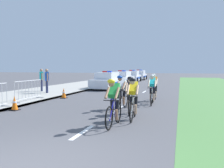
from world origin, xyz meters
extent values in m
cube|color=#A3A099|center=(-7.13, 14.00, 0.06)|extent=(5.10, 60.00, 0.12)
cube|color=#9E9E99|center=(-4.66, 14.00, 0.07)|extent=(0.16, 60.00, 0.13)
cube|color=white|center=(0.00, 2.64, 0.00)|extent=(0.14, 1.60, 0.01)
cube|color=white|center=(0.00, 6.64, 0.00)|extent=(0.14, 1.60, 0.01)
cube|color=white|center=(0.00, 10.64, 0.00)|extent=(0.14, 1.60, 0.01)
cube|color=white|center=(0.00, 14.64, 0.00)|extent=(0.14, 1.60, 0.01)
torus|color=black|center=(0.67, 3.06, 0.36)|extent=(0.05, 0.72, 0.72)
cylinder|color=#99999E|center=(0.67, 3.06, 0.36)|extent=(0.06, 0.06, 0.06)
torus|color=black|center=(0.68, 4.06, 0.36)|extent=(0.05, 0.72, 0.72)
cylinder|color=#99999E|center=(0.68, 4.06, 0.36)|extent=(0.06, 0.06, 0.06)
cylinder|color=#1E1E99|center=(0.67, 3.51, 0.90)|extent=(0.04, 0.55, 0.04)
cylinder|color=#1E1E99|center=(0.67, 3.34, 0.58)|extent=(0.05, 0.48, 0.63)
cylinder|color=#1E1E99|center=(0.68, 3.71, 0.60)|extent=(0.04, 0.04, 0.65)
cylinder|color=black|center=(0.67, 3.16, 0.88)|extent=(0.42, 0.03, 0.03)
cube|color=black|center=(0.68, 3.71, 0.94)|extent=(0.10, 0.22, 0.05)
cube|color=green|center=(0.67, 3.59, 1.14)|extent=(0.29, 0.54, 0.47)
cube|color=black|center=(0.68, 3.70, 0.98)|extent=(0.28, 0.20, 0.18)
cylinder|color=black|center=(0.77, 3.65, 0.64)|extent=(0.11, 0.22, 0.40)
cylinder|color=#9E7051|center=(0.76, 3.57, 0.37)|extent=(0.09, 0.15, 0.36)
cylinder|color=black|center=(0.59, 3.65, 0.64)|extent=(0.11, 0.17, 0.40)
cylinder|color=#9E7051|center=(0.58, 3.57, 0.37)|extent=(0.09, 0.12, 0.36)
cylinder|color=#9E7051|center=(0.83, 3.37, 1.09)|extent=(0.08, 0.40, 0.35)
cylinder|color=#9E7051|center=(0.51, 3.38, 1.09)|extent=(0.08, 0.40, 0.35)
sphere|color=#9E7051|center=(0.67, 3.29, 1.38)|extent=(0.19, 0.19, 0.19)
ellipsoid|color=yellow|center=(0.67, 3.28, 1.45)|extent=(0.23, 0.32, 0.24)
torus|color=black|center=(1.11, 4.19, 0.36)|extent=(0.09, 0.73, 0.72)
cylinder|color=#99999E|center=(1.11, 4.19, 0.36)|extent=(0.06, 0.06, 0.06)
torus|color=black|center=(1.05, 5.18, 0.36)|extent=(0.09, 0.73, 0.72)
cylinder|color=#99999E|center=(1.05, 5.18, 0.36)|extent=(0.06, 0.06, 0.06)
cylinder|color=silver|center=(1.08, 4.63, 0.90)|extent=(0.07, 0.55, 0.04)
cylinder|color=silver|center=(1.10, 4.46, 0.58)|extent=(0.07, 0.48, 0.63)
cylinder|color=silver|center=(1.07, 4.83, 0.60)|extent=(0.04, 0.04, 0.65)
cylinder|color=black|center=(1.11, 4.29, 0.88)|extent=(0.42, 0.06, 0.03)
cube|color=black|center=(1.07, 4.83, 0.94)|extent=(0.11, 0.23, 0.05)
cube|color=yellow|center=(1.08, 4.71, 1.14)|extent=(0.32, 0.56, 0.46)
cube|color=black|center=(1.07, 4.82, 0.98)|extent=(0.29, 0.22, 0.18)
cylinder|color=black|center=(1.16, 4.78, 0.64)|extent=(0.12, 0.23, 0.40)
cylinder|color=tan|center=(1.17, 4.70, 0.37)|extent=(0.10, 0.16, 0.36)
cylinder|color=black|center=(0.98, 4.77, 0.64)|extent=(0.12, 0.18, 0.40)
cylinder|color=tan|center=(0.99, 4.69, 0.37)|extent=(0.10, 0.13, 0.36)
cylinder|color=tan|center=(1.25, 4.51, 1.09)|extent=(0.10, 0.41, 0.35)
cylinder|color=tan|center=(0.93, 4.48, 1.09)|extent=(0.10, 0.41, 0.35)
sphere|color=tan|center=(1.10, 4.41, 1.38)|extent=(0.19, 0.19, 0.19)
ellipsoid|color=black|center=(1.10, 4.40, 1.45)|extent=(0.25, 0.33, 0.24)
torus|color=black|center=(0.82, 5.27, 0.36)|extent=(0.12, 0.72, 0.72)
cylinder|color=#99999E|center=(0.82, 5.27, 0.36)|extent=(0.07, 0.07, 0.06)
torus|color=black|center=(0.71, 6.27, 0.36)|extent=(0.12, 0.72, 0.72)
cylinder|color=#99999E|center=(0.71, 6.27, 0.36)|extent=(0.07, 0.07, 0.06)
cylinder|color=white|center=(0.77, 5.72, 0.90)|extent=(0.10, 0.55, 0.04)
cylinder|color=white|center=(0.79, 5.54, 0.58)|extent=(0.09, 0.48, 0.63)
cylinder|color=white|center=(0.75, 5.92, 0.60)|extent=(0.04, 0.04, 0.65)
cylinder|color=black|center=(0.80, 5.37, 0.88)|extent=(0.42, 0.07, 0.03)
cube|color=black|center=(0.75, 5.92, 0.94)|extent=(0.12, 0.23, 0.05)
cube|color=black|center=(0.76, 5.79, 1.14)|extent=(0.34, 0.57, 0.46)
cube|color=black|center=(0.75, 5.91, 0.98)|extent=(0.30, 0.23, 0.18)
cylinder|color=black|center=(0.84, 5.87, 0.64)|extent=(0.13, 0.23, 0.40)
cylinder|color=tan|center=(0.85, 5.79, 0.37)|extent=(0.11, 0.16, 0.36)
cylinder|color=black|center=(0.66, 5.85, 0.64)|extent=(0.13, 0.18, 0.40)
cylinder|color=tan|center=(0.67, 5.77, 0.37)|extent=(0.10, 0.13, 0.36)
cylinder|color=tan|center=(0.94, 5.60, 1.09)|extent=(0.12, 0.41, 0.35)
cylinder|color=tan|center=(0.62, 5.56, 1.09)|extent=(0.12, 0.41, 0.35)
sphere|color=tan|center=(0.79, 5.50, 1.38)|extent=(0.19, 0.19, 0.19)
ellipsoid|color=black|center=(0.79, 5.49, 1.45)|extent=(0.26, 0.34, 0.24)
torus|color=black|center=(0.10, 6.23, 0.36)|extent=(0.11, 0.73, 0.72)
cylinder|color=#99999E|center=(0.10, 6.23, 0.36)|extent=(0.07, 0.07, 0.06)
torus|color=black|center=(0.19, 7.23, 0.36)|extent=(0.11, 0.73, 0.72)
cylinder|color=#99999E|center=(0.19, 7.23, 0.36)|extent=(0.07, 0.07, 0.06)
cylinder|color=black|center=(0.14, 6.68, 0.90)|extent=(0.08, 0.55, 0.04)
cylinder|color=black|center=(0.13, 6.51, 0.58)|extent=(0.08, 0.48, 0.63)
cylinder|color=black|center=(0.16, 6.88, 0.60)|extent=(0.04, 0.04, 0.65)
cylinder|color=black|center=(0.11, 6.33, 0.88)|extent=(0.42, 0.06, 0.03)
cube|color=black|center=(0.16, 6.88, 0.94)|extent=(0.12, 0.23, 0.05)
cube|color=white|center=(0.15, 6.76, 1.14)|extent=(0.33, 0.56, 0.47)
cube|color=black|center=(0.16, 6.87, 0.98)|extent=(0.30, 0.22, 0.18)
cylinder|color=black|center=(0.25, 6.81, 0.64)|extent=(0.13, 0.23, 0.40)
cylinder|color=#9E7051|center=(0.24, 6.74, 0.37)|extent=(0.10, 0.16, 0.36)
cylinder|color=black|center=(0.07, 6.83, 0.64)|extent=(0.12, 0.18, 0.40)
cylinder|color=#9E7051|center=(0.06, 6.75, 0.37)|extent=(0.10, 0.13, 0.36)
cylinder|color=#9E7051|center=(0.29, 6.53, 1.09)|extent=(0.11, 0.41, 0.35)
cylinder|color=#9E7051|center=(-0.03, 6.56, 1.09)|extent=(0.11, 0.41, 0.35)
sphere|color=#9E7051|center=(0.12, 6.46, 1.38)|extent=(0.19, 0.19, 0.19)
ellipsoid|color=blue|center=(0.12, 6.45, 1.45)|extent=(0.26, 0.33, 0.24)
torus|color=black|center=(1.35, 7.90, 0.36)|extent=(0.07, 0.73, 0.72)
cylinder|color=#99999E|center=(1.35, 7.90, 0.36)|extent=(0.06, 0.06, 0.06)
torus|color=black|center=(1.31, 8.90, 0.36)|extent=(0.07, 0.73, 0.72)
cylinder|color=#99999E|center=(1.31, 8.90, 0.36)|extent=(0.06, 0.06, 0.06)
cylinder|color=silver|center=(1.33, 8.35, 0.90)|extent=(0.06, 0.55, 0.04)
cylinder|color=silver|center=(1.34, 8.18, 0.58)|extent=(0.06, 0.48, 0.63)
cylinder|color=silver|center=(1.32, 8.55, 0.60)|extent=(0.04, 0.04, 0.65)
cylinder|color=black|center=(1.34, 8.00, 0.88)|extent=(0.42, 0.04, 0.03)
cube|color=black|center=(1.32, 8.55, 0.94)|extent=(0.11, 0.22, 0.05)
cube|color=#19B2B7|center=(1.33, 8.43, 1.14)|extent=(0.30, 0.56, 0.45)
cube|color=black|center=(1.32, 8.54, 0.98)|extent=(0.29, 0.21, 0.18)
cylinder|color=black|center=(1.42, 8.49, 0.64)|extent=(0.12, 0.23, 0.40)
cylinder|color=beige|center=(1.42, 8.41, 0.37)|extent=(0.10, 0.16, 0.36)
cylinder|color=black|center=(1.24, 8.49, 0.64)|extent=(0.12, 0.17, 0.40)
cylinder|color=beige|center=(1.24, 8.41, 0.37)|extent=(0.09, 0.13, 0.36)
cylinder|color=beige|center=(1.50, 8.22, 1.09)|extent=(0.09, 0.40, 0.35)
cylinder|color=beige|center=(1.18, 8.20, 1.09)|extent=(0.09, 0.40, 0.35)
sphere|color=beige|center=(1.34, 8.13, 1.38)|extent=(0.19, 0.19, 0.19)
ellipsoid|color=white|center=(1.34, 8.12, 1.45)|extent=(0.24, 0.32, 0.24)
torus|color=black|center=(1.26, 9.27, 0.36)|extent=(0.07, 0.73, 0.72)
cylinder|color=#99999E|center=(1.26, 9.27, 0.36)|extent=(0.06, 0.06, 0.06)
torus|color=black|center=(1.30, 10.27, 0.36)|extent=(0.07, 0.73, 0.72)
cylinder|color=#99999E|center=(1.30, 10.27, 0.36)|extent=(0.06, 0.06, 0.06)
cylinder|color=#1E1E99|center=(1.28, 9.72, 0.90)|extent=(0.06, 0.55, 0.04)
cylinder|color=#1E1E99|center=(1.27, 9.54, 0.58)|extent=(0.06, 0.48, 0.63)
cylinder|color=#1E1E99|center=(1.28, 9.92, 0.60)|extent=(0.04, 0.04, 0.65)
cylinder|color=black|center=(1.26, 9.37, 0.88)|extent=(0.42, 0.04, 0.03)
cube|color=black|center=(1.28, 9.92, 0.94)|extent=(0.11, 0.22, 0.05)
cube|color=orange|center=(1.28, 9.79, 1.14)|extent=(0.30, 0.55, 0.46)
cube|color=black|center=(1.28, 9.91, 0.98)|extent=(0.29, 0.21, 0.18)
cylinder|color=black|center=(1.37, 9.85, 0.64)|extent=(0.12, 0.23, 0.40)
cylinder|color=beige|center=(1.37, 9.77, 0.37)|extent=(0.10, 0.16, 0.36)
cylinder|color=black|center=(1.19, 9.86, 0.64)|extent=(0.12, 0.17, 0.40)
cylinder|color=beige|center=(1.19, 9.78, 0.37)|extent=(0.09, 0.13, 0.36)
cylinder|color=beige|center=(1.43, 9.57, 1.09)|extent=(0.09, 0.40, 0.35)
cylinder|color=beige|center=(1.11, 9.58, 1.09)|extent=(0.09, 0.40, 0.35)
sphere|color=beige|center=(1.27, 9.49, 1.38)|extent=(0.19, 0.19, 0.19)
ellipsoid|color=white|center=(1.27, 9.48, 1.45)|extent=(0.24, 0.32, 0.24)
cube|color=silver|center=(-3.53, 16.22, 0.52)|extent=(1.99, 4.49, 0.72)
cube|color=silver|center=(-3.54, 16.12, 1.18)|extent=(1.67, 2.18, 0.60)
cube|color=#283342|center=(-3.48, 17.13, 1.16)|extent=(1.44, 0.16, 0.51)
cube|color=#1947B2|center=(-4.42, 16.26, 0.54)|extent=(0.21, 3.74, 0.24)
cube|color=#1947B2|center=(-2.65, 16.17, 0.54)|extent=(0.21, 3.74, 0.24)
cube|color=red|center=(-3.76, 16.13, 1.54)|extent=(0.41, 0.20, 0.11)
cube|color=blue|center=(-3.32, 16.11, 1.54)|extent=(0.41, 0.20, 0.11)
cylinder|color=black|center=(-4.36, 17.63, 0.32)|extent=(0.23, 0.65, 0.64)
cylinder|color=black|center=(-2.56, 17.53, 0.32)|extent=(0.23, 0.65, 0.64)
cylinder|color=black|center=(-4.50, 14.90, 0.32)|extent=(0.23, 0.65, 0.64)
cylinder|color=black|center=(-2.71, 14.81, 0.32)|extent=(0.23, 0.65, 0.64)
cube|color=silver|center=(-3.53, 21.67, 0.52)|extent=(1.95, 4.47, 0.72)
cube|color=silver|center=(-3.54, 21.57, 1.18)|extent=(1.65, 2.17, 0.60)
cube|color=#283342|center=(-3.49, 22.58, 1.16)|extent=(1.44, 0.14, 0.51)
cube|color=#1947B2|center=(-4.42, 21.71, 0.54)|extent=(0.18, 3.74, 0.24)
cube|color=#1947B2|center=(-2.65, 21.63, 0.54)|extent=(0.18, 3.74, 0.24)
cube|color=red|center=(-3.76, 21.58, 1.54)|extent=(0.41, 0.20, 0.11)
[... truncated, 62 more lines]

